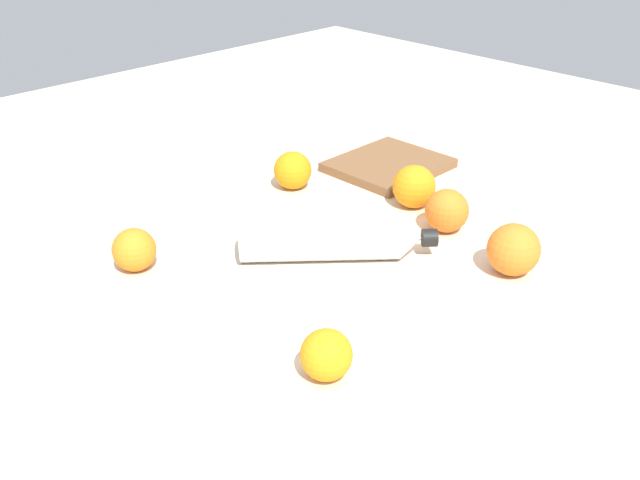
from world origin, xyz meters
TOP-DOWN VIEW (x-y plane):
  - ground_plane at (0.00, 0.00)m, footprint 2.40×2.40m
  - water_bottle at (-0.03, 0.01)m, footprint 0.26×0.24m
  - orange_0 at (0.21, 0.04)m, footprint 0.08×0.08m
  - orange_1 at (0.17, -0.06)m, footprint 0.07×0.07m
  - orange_2 at (0.11, 0.25)m, footprint 0.07×0.07m
  - orange_3 at (-0.24, -0.19)m, footprint 0.06×0.06m
  - orange_4 at (0.13, -0.21)m, footprint 0.08×0.08m
  - orange_5 at (-0.27, 0.20)m, footprint 0.07×0.07m
  - cutting_board at (0.31, 0.18)m, footprint 0.22×0.19m

SIDE VIEW (x-z plane):
  - ground_plane at x=0.00m, z-range 0.00..0.00m
  - cutting_board at x=0.31m, z-range 0.00..0.02m
  - orange_3 at x=-0.24m, z-range 0.00..0.06m
  - water_bottle at x=-0.03m, z-range 0.00..0.06m
  - orange_5 at x=-0.27m, z-range 0.00..0.07m
  - orange_2 at x=0.11m, z-range 0.00..0.07m
  - orange_1 at x=0.17m, z-range 0.00..0.07m
  - orange_0 at x=0.21m, z-range 0.00..0.08m
  - orange_4 at x=0.13m, z-range 0.00..0.08m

